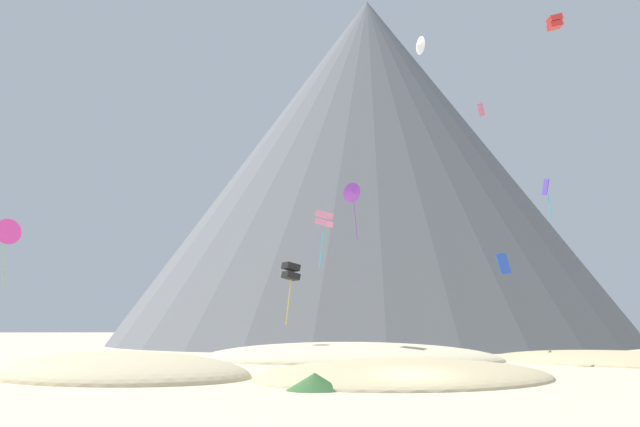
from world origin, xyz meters
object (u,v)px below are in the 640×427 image
object	(u,v)px
kite_black_low	(291,272)
kite_red_high	(555,22)
rock_massif	(377,180)
kite_blue_low	(503,264)
bush_far_right	(591,360)
kite_indigo_low	(546,190)
bush_far_left	(315,382)
bush_mid_center	(550,355)
kite_white_high	(419,45)
kite_pink_low	(324,219)
kite_violet_mid	(353,193)
kite_magenta_low	(8,233)
kite_rainbow_high	(481,110)

from	to	relation	value
kite_black_low	kite_red_high	distance (m)	34.99
rock_massif	kite_blue_low	bearing A→B (deg)	-86.56
bush_far_right	kite_indigo_low	size ratio (longest dim) A/B	0.87
bush_far_left	bush_mid_center	size ratio (longest dim) A/B	1.90
bush_far_left	kite_red_high	world-z (taller)	kite_red_high
kite_white_high	bush_mid_center	bearing A→B (deg)	57.66
bush_far_right	kite_pink_low	xyz separation A→B (m)	(-19.40, 4.96, 11.04)
bush_far_right	bush_mid_center	bearing A→B (deg)	115.07
kite_blue_low	kite_red_high	xyz separation A→B (m)	(9.63, 13.23, 24.43)
bush_far_left	kite_pink_low	world-z (taller)	kite_pink_low
bush_far_right	kite_white_high	distance (m)	29.27
kite_black_low	kite_violet_mid	distance (m)	9.89
kite_white_high	kite_indigo_low	size ratio (longest dim) A/B	0.59
kite_white_high	kite_violet_mid	xyz separation A→B (m)	(-5.48, 4.09, -12.28)
kite_magenta_low	kite_indigo_low	world-z (taller)	kite_indigo_low
bush_far_left	rock_massif	bearing A→B (deg)	81.48
bush_far_right	bush_mid_center	world-z (taller)	bush_mid_center
bush_far_right	bush_mid_center	xyz separation A→B (m)	(-1.76, 3.75, 0.17)
kite_rainbow_high	kite_black_low	bearing A→B (deg)	91.56
kite_pink_low	kite_violet_mid	xyz separation A→B (m)	(2.76, 5.13, 3.06)
bush_far_left	kite_magenta_low	world-z (taller)	kite_magenta_low
kite_black_low	kite_indigo_low	bearing A→B (deg)	-157.12
kite_black_low	kite_magenta_low	world-z (taller)	kite_magenta_low
rock_massif	kite_white_high	size ratio (longest dim) A/B	52.02
rock_massif	kite_white_high	world-z (taller)	rock_massif
bush_far_right	kite_red_high	size ratio (longest dim) A/B	1.63
kite_pink_low	bush_far_left	bearing A→B (deg)	27.98
bush_far_left	kite_violet_mid	bearing A→B (deg)	82.31
bush_mid_center	rock_massif	bearing A→B (deg)	99.10
bush_mid_center	kite_indigo_low	world-z (taller)	kite_indigo_low
bush_mid_center	kite_blue_low	size ratio (longest dim) A/B	0.83
kite_black_low	kite_pink_low	world-z (taller)	kite_pink_low
rock_massif	kite_violet_mid	bearing A→B (deg)	-99.10
bush_far_right	kite_violet_mid	bearing A→B (deg)	148.76
kite_magenta_low	kite_black_low	bearing A→B (deg)	-143.26
kite_blue_low	kite_black_low	bearing A→B (deg)	155.77
bush_mid_center	kite_blue_low	world-z (taller)	kite_blue_low
kite_black_low	kite_violet_mid	world-z (taller)	kite_violet_mid
bush_far_right	kite_red_high	distance (m)	33.94
kite_white_high	kite_violet_mid	world-z (taller)	kite_white_high
bush_far_left	kite_red_high	bearing A→B (deg)	53.88
kite_blue_low	kite_violet_mid	xyz separation A→B (m)	(-10.19, 10.88, 7.12)
bush_far_right	rock_massif	distance (m)	59.26
kite_violet_mid	rock_massif	bearing A→B (deg)	49.51
kite_red_high	kite_rainbow_high	xyz separation A→B (m)	(-4.26, 12.25, -5.10)
kite_magenta_low	kite_indigo_low	distance (m)	39.40
bush_mid_center	kite_blue_low	xyz separation A→B (m)	(-4.69, -4.54, 6.81)
bush_far_left	kite_blue_low	xyz separation A→B (m)	(14.31, 19.57, 6.90)
kite_red_high	rock_massif	bearing A→B (deg)	-164.03
bush_far_right	kite_white_high	xyz separation A→B (m)	(-11.16, 6.01, 26.38)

